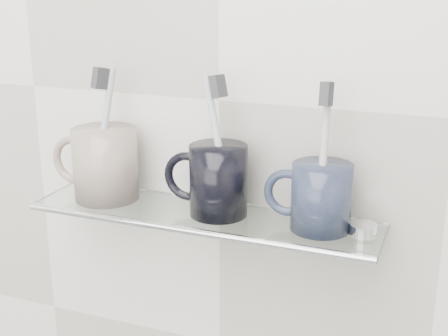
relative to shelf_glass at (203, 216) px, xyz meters
The scene contains 18 objects.
wall_back 0.17m from the shelf_glass, 90.00° to the left, with size 2.50×2.50×0.00m, color silver.
shelf_glass is the anchor object (origin of this frame).
shelf_rail 0.06m from the shelf_glass, 90.00° to the right, with size 0.01×0.01×0.50m, color silver.
bracket_left 0.22m from the shelf_glass, 167.38° to the left, with size 0.02×0.02×0.03m, color silver.
bracket_right 0.22m from the shelf_glass, 12.62° to the left, with size 0.02×0.02×0.03m, color silver.
mug_left 0.17m from the shelf_glass, behind, with size 0.10×0.10×0.11m, color beige.
mug_left_handle 0.22m from the shelf_glass, behind, with size 0.08×0.08×0.01m, color beige.
toothbrush_left 0.19m from the shelf_glass, behind, with size 0.01×0.01×0.19m, color #A3ACC0.
bristles_left 0.24m from the shelf_glass, behind, with size 0.01×0.02×0.03m, color #333336.
mug_center 0.06m from the shelf_glass, 13.05° to the left, with size 0.08×0.08×0.10m, color black.
mug_center_handle 0.06m from the shelf_glass, 168.62° to the left, with size 0.07×0.07×0.01m, color black.
toothbrush_center 0.11m from the shelf_glass, 13.05° to the left, with size 0.01×0.01×0.19m, color silver.
bristles_center 0.19m from the shelf_glass, 13.05° to the left, with size 0.01×0.02×0.03m, color #333336.
mug_right 0.17m from the shelf_glass, ahead, with size 0.08×0.08×0.09m, color black.
mug_right_handle 0.13m from the shelf_glass, ahead, with size 0.07×0.07×0.01m, color black.
toothbrush_right 0.20m from the shelf_glass, ahead, with size 0.01×0.01×0.19m, color #C6ADAA.
bristles_right 0.25m from the shelf_glass, ahead, with size 0.01×0.02×0.03m, color #333336.
chrome_cap 0.22m from the shelf_glass, ahead, with size 0.04×0.04×0.01m, color silver.
Camera 1 is at (0.32, 0.29, 1.43)m, focal length 50.00 mm.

